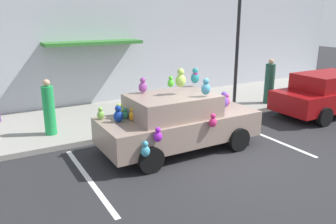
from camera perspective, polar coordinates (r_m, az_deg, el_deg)
ground_plane at (r=8.74m, az=12.24°, el=-8.20°), size 60.00×60.00×0.00m
sidewalk at (r=12.62m, az=-2.96°, el=0.15°), size 24.00×4.00×0.15m
storefront_building at (r=14.08m, az=-7.30°, el=14.58°), size 24.00×1.25×6.40m
parking_stripe_front at (r=10.63m, az=16.22°, el=-4.01°), size 0.12×3.60×0.01m
parking_stripe_rear at (r=7.92m, az=-13.33°, el=-10.93°), size 0.12×3.60×0.01m
plush_covered_car at (r=9.03m, az=1.57°, el=-1.51°), size 4.28×2.09×2.22m
parked_sedan_behind at (r=13.65m, az=25.66°, el=2.88°), size 4.59×1.91×1.54m
teddy_bear_on_sidewalk at (r=11.19m, az=-1.49°, el=-0.12°), size 0.30×0.25×0.58m
street_lamp_post at (r=12.45m, az=11.71°, el=11.98°), size 0.28×0.28×4.23m
pedestrian_near_shopfront at (r=13.91m, az=16.78°, el=4.74°), size 0.38×0.38×1.76m
pedestrian_walking_past at (r=10.36m, az=-19.49°, el=0.44°), size 0.33×0.33×1.64m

